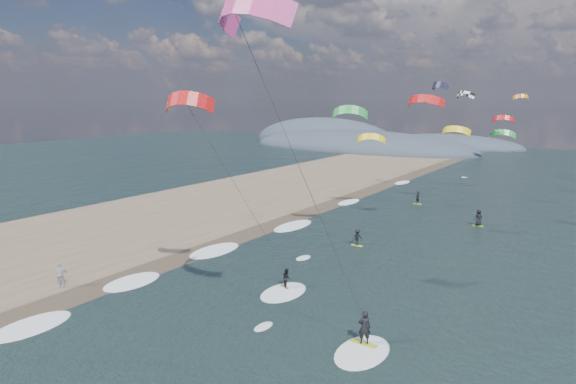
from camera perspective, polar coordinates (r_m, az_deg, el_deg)
The scene contains 10 objects.
ground at distance 27.08m, azimuth -13.70°, elevation -19.16°, with size 260.00×260.00×0.00m, color black.
sand_strip at distance 50.72m, azimuth -23.32°, elevation -5.23°, with size 26.00×240.00×0.00m, color brown.
wet_sand_strip at distance 41.35m, azimuth -14.38°, elevation -8.28°, with size 3.00×240.00×0.00m, color #382D23.
coastal_hills at distance 138.72m, azimuth 7.91°, elevation 5.48°, with size 80.00×41.00×15.00m.
kitesurfer_near_a at distance 22.44m, azimuth -3.47°, elevation 13.61°, with size 8.15×9.05×18.45m.
kitesurfer_near_b at distance 31.29m, azimuth -7.83°, elevation 2.47°, with size 6.80×8.57×14.48m.
far_kitesurfers at distance 52.30m, azimuth 15.48°, elevation -3.28°, with size 10.26×21.31×1.81m.
bg_kite_field at distance 71.33m, azimuth 19.84°, elevation 8.78°, with size 13.90×69.93×9.43m.
shoreline_surf at distance 43.59m, azimuth -8.58°, elevation -7.04°, with size 2.40×79.40×0.11m.
beach_walker at distance 38.87m, azimuth -25.43°, elevation -8.86°, with size 1.10×0.46×1.87m, color silver.
Camera 1 is at (17.95, -15.09, 13.54)m, focal length 30.00 mm.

